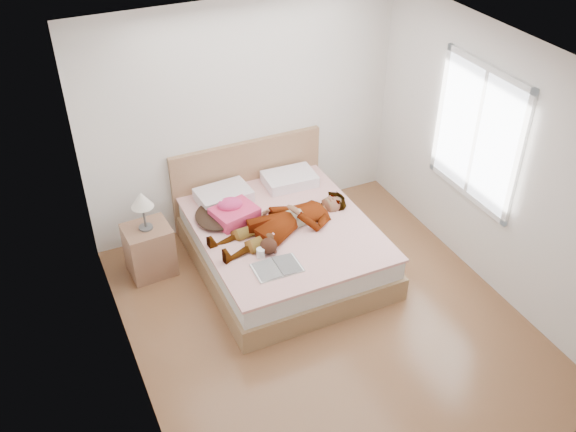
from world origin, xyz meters
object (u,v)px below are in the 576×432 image
at_px(towel, 234,212).
at_px(coffee_mug, 261,253).
at_px(plush_toy, 269,245).
at_px(phone, 225,204).
at_px(nightstand, 149,246).
at_px(woman, 284,219).
at_px(bed, 281,239).
at_px(magazine, 277,268).

relative_size(towel, coffee_mug, 4.15).
bearing_deg(coffee_mug, plush_toy, 27.72).
xyz_separation_m(phone, nightstand, (-0.82, 0.12, -0.38)).
bearing_deg(towel, phone, 151.81).
relative_size(woman, towel, 3.16).
bearing_deg(woman, coffee_mug, -60.26).
relative_size(coffee_mug, plush_toy, 0.43).
bearing_deg(plush_toy, bed, 52.30).
bearing_deg(nightstand, phone, -8.04).
distance_m(bed, towel, 0.59).
xyz_separation_m(coffee_mug, nightstand, (-0.91, 0.86, -0.23)).
xyz_separation_m(bed, coffee_mug, (-0.42, -0.46, 0.28)).
bearing_deg(phone, woman, -49.30).
distance_m(phone, bed, 0.73).
height_order(phone, coffee_mug, phone).
relative_size(bed, plush_toy, 7.20).
distance_m(coffee_mug, plush_toy, 0.12).
bearing_deg(bed, towel, 150.06).
xyz_separation_m(woman, bed, (0.01, 0.11, -0.35)).
height_order(bed, plush_toy, bed).
bearing_deg(coffee_mug, phone, 97.05).
xyz_separation_m(bed, nightstand, (-1.33, 0.41, 0.05)).
relative_size(towel, plush_toy, 1.79).
height_order(magazine, nightstand, nightstand).
relative_size(woman, phone, 15.83).
height_order(woman, bed, bed).
xyz_separation_m(phone, coffee_mug, (0.09, -0.75, -0.15)).
relative_size(woman, bed, 0.79).
distance_m(towel, nightstand, 0.95).
height_order(phone, nightstand, nightstand).
bearing_deg(magazine, bed, 63.11).
xyz_separation_m(woman, plush_toy, (-0.30, -0.29, -0.04)).
bearing_deg(woman, plush_toy, -56.69).
xyz_separation_m(woman, coffee_mug, (-0.41, -0.35, -0.06)).
bearing_deg(plush_toy, towel, 100.38).
distance_m(phone, nightstand, 0.91).
relative_size(phone, bed, 0.05).
height_order(woman, phone, woman).
relative_size(magazine, plush_toy, 1.60).
xyz_separation_m(bed, magazine, (-0.35, -0.69, 0.24)).
xyz_separation_m(bed, towel, (-0.43, 0.25, 0.33)).
height_order(bed, coffee_mug, bed).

